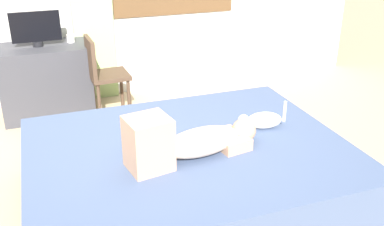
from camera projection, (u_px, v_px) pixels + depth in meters
name	position (u px, v px, depth m)	size (l,w,h in m)	color
ground_plane	(171.00, 212.00, 3.17)	(16.00, 16.00, 0.00)	tan
bed	(188.00, 177.00, 3.13)	(2.23, 1.76, 0.50)	brown
person_lying	(189.00, 141.00, 2.85)	(0.94, 0.39, 0.34)	#CCB299
cat	(262.00, 120.00, 3.26)	(0.35, 0.17, 0.21)	silver
desk	(46.00, 80.00, 4.60)	(0.90, 0.56, 0.74)	#38383D
tv_monitor	(36.00, 28.00, 4.37)	(0.48, 0.10, 0.35)	black
cup	(71.00, 38.00, 4.57)	(0.08, 0.08, 0.08)	white
chair_by_desk	(102.00, 72.00, 4.43)	(0.40, 0.40, 0.86)	#4C3828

